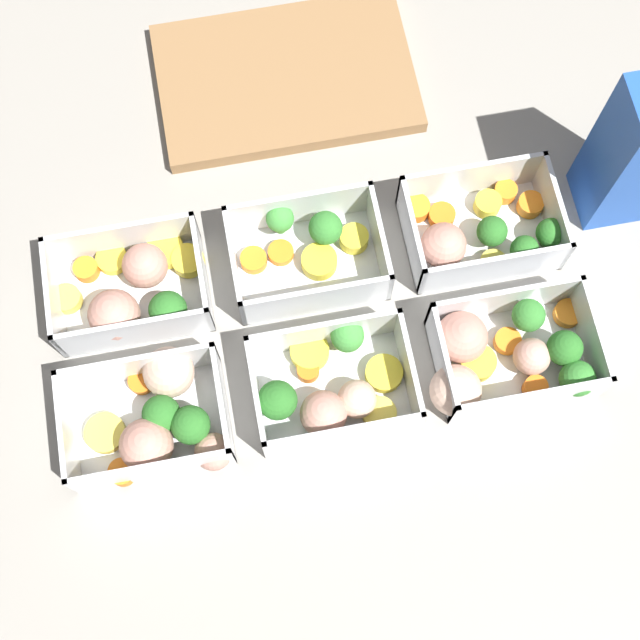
# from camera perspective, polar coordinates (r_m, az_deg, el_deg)

# --- Properties ---
(ground_plane) EXTENTS (4.00, 4.00, 0.00)m
(ground_plane) POSITION_cam_1_polar(r_m,az_deg,el_deg) (0.90, -0.00, -0.42)
(ground_plane) COLOR gray
(container_near_left) EXTENTS (0.15, 0.14, 0.06)m
(container_near_left) POSITION_cam_1_polar(r_m,az_deg,el_deg) (0.87, -10.26, -6.24)
(container_near_left) COLOR white
(container_near_left) RESTS_ON ground_plane
(container_near_center) EXTENTS (0.15, 0.13, 0.06)m
(container_near_center) POSITION_cam_1_polar(r_m,az_deg,el_deg) (0.86, 0.65, -4.41)
(container_near_center) COLOR white
(container_near_center) RESTS_ON ground_plane
(container_near_right) EXTENTS (0.19, 0.12, 0.06)m
(container_near_right) POSITION_cam_1_polar(r_m,az_deg,el_deg) (0.89, 11.63, -2.28)
(container_near_right) COLOR white
(container_near_right) RESTS_ON ground_plane
(container_far_left) EXTENTS (0.17, 0.13, 0.06)m
(container_far_left) POSITION_cam_1_polar(r_m,az_deg,el_deg) (0.91, -11.86, 1.90)
(container_far_left) COLOR white
(container_far_left) RESTS_ON ground_plane
(container_far_center) EXTENTS (0.15, 0.11, 0.06)m
(container_far_center) POSITION_cam_1_polar(r_m,az_deg,el_deg) (0.91, -0.74, 4.51)
(container_far_center) COLOR white
(container_far_center) RESTS_ON ground_plane
(container_far_right) EXTENTS (0.16, 0.11, 0.06)m
(container_far_right) POSITION_cam_1_polar(r_m,az_deg,el_deg) (0.93, 10.15, 5.63)
(container_far_right) COLOR white
(container_far_right) RESTS_ON ground_plane
(juice_carton) EXTENTS (0.07, 0.07, 0.20)m
(juice_carton) POSITION_cam_1_polar(r_m,az_deg,el_deg) (0.92, 19.47, 10.04)
(juice_carton) COLOR blue
(juice_carton) RESTS_ON ground_plane
(cutting_board) EXTENTS (0.28, 0.18, 0.02)m
(cutting_board) POSITION_cam_1_polar(r_m,az_deg,el_deg) (1.02, -2.20, 15.21)
(cutting_board) COLOR olive
(cutting_board) RESTS_ON ground_plane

